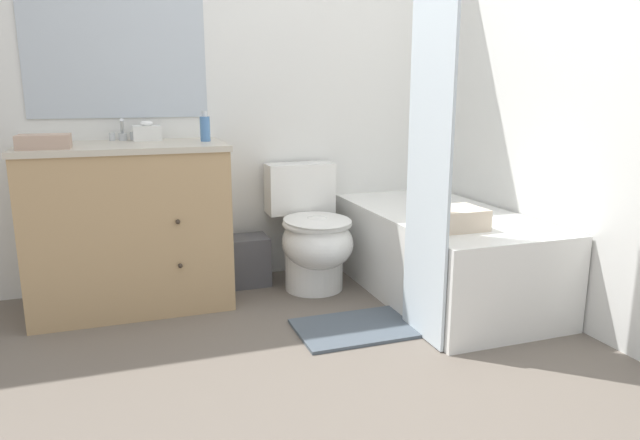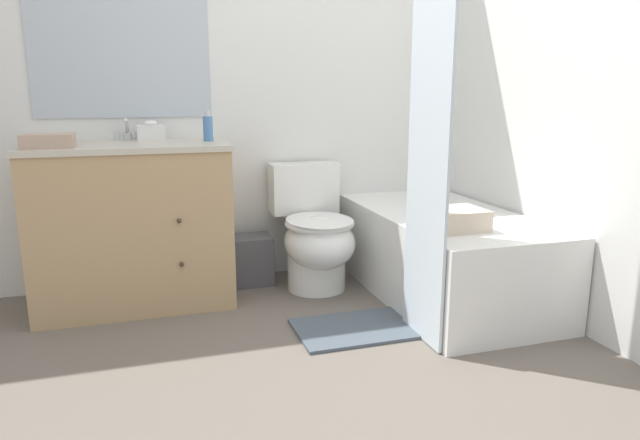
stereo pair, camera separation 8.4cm
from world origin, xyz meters
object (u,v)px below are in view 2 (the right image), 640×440
(sink_faucet, at_px, (127,134))
(bathtub, at_px, (444,254))
(wastebasket, at_px, (250,260))
(hand_towel_folded, at_px, (48,141))
(bath_mat, at_px, (356,328))
(toilet, at_px, (316,236))
(tissue_box, at_px, (151,132))
(vanity_cabinet, at_px, (133,223))
(soap_dispenser, at_px, (208,128))
(bath_towel_folded, at_px, (452,220))

(sink_faucet, height_order, bathtub, sink_faucet)
(wastebasket, xyz_separation_m, hand_towel_folded, (-1.00, -0.25, 0.76))
(bathtub, distance_m, wastebasket, 1.14)
(bath_mat, bearing_deg, bathtub, 25.64)
(sink_faucet, bearing_deg, toilet, -15.83)
(tissue_box, bearing_deg, hand_towel_folded, -146.70)
(sink_faucet, distance_m, tissue_box, 0.13)
(vanity_cabinet, xyz_separation_m, toilet, (1.00, -0.08, -0.13))
(vanity_cabinet, height_order, bath_mat, vanity_cabinet)
(sink_faucet, height_order, wastebasket, sink_faucet)
(bath_mat, bearing_deg, soap_dispenser, 128.79)
(sink_faucet, bearing_deg, vanity_cabinet, -90.00)
(bathtub, bearing_deg, sink_faucet, 159.24)
(sink_faucet, xyz_separation_m, bath_towel_folded, (1.48, -0.99, -0.37))
(tissue_box, relative_size, hand_towel_folded, 0.64)
(soap_dispenser, distance_m, bath_towel_folded, 1.38)
(wastebasket, bearing_deg, bath_towel_folded, -47.14)
(vanity_cabinet, distance_m, soap_dispenser, 0.65)
(sink_faucet, height_order, hand_towel_folded, sink_faucet)
(vanity_cabinet, distance_m, bath_mat, 1.32)
(tissue_box, bearing_deg, sink_faucet, 166.57)
(bath_towel_folded, bearing_deg, vanity_cabinet, 152.18)
(vanity_cabinet, height_order, tissue_box, tissue_box)
(sink_faucet, distance_m, soap_dispenser, 0.47)
(vanity_cabinet, height_order, bath_towel_folded, vanity_cabinet)
(vanity_cabinet, relative_size, hand_towel_folded, 4.39)
(bath_towel_folded, relative_size, bath_mat, 0.52)
(tissue_box, xyz_separation_m, soap_dispenser, (0.29, -0.17, 0.03))
(bathtub, xyz_separation_m, wastebasket, (-1.00, 0.53, -0.10))
(tissue_box, bearing_deg, soap_dispenser, -29.71)
(wastebasket, height_order, bath_mat, wastebasket)
(bath_towel_folded, bearing_deg, wastebasket, 132.86)
(toilet, relative_size, bathtub, 0.50)
(vanity_cabinet, distance_m, toilet, 1.01)
(wastebasket, height_order, soap_dispenser, soap_dispenser)
(bathtub, relative_size, soap_dispenser, 8.71)
(sink_faucet, bearing_deg, wastebasket, -8.16)
(vanity_cabinet, xyz_separation_m, sink_faucet, (-0.00, 0.21, 0.46))
(sink_faucet, xyz_separation_m, wastebasket, (0.65, -0.09, -0.76))
(bathtub, bearing_deg, vanity_cabinet, 165.72)
(tissue_box, bearing_deg, bath_mat, -45.59)
(bathtub, height_order, bath_towel_folded, bath_towel_folded)
(vanity_cabinet, xyz_separation_m, tissue_box, (0.13, 0.18, 0.47))
(wastebasket, distance_m, soap_dispenser, 0.84)
(vanity_cabinet, bearing_deg, wastebasket, 9.82)
(sink_faucet, relative_size, hand_towel_folded, 0.61)
(hand_towel_folded, bearing_deg, sink_faucet, 44.41)
(vanity_cabinet, xyz_separation_m, bathtub, (1.65, -0.42, -0.20))
(soap_dispenser, distance_m, bath_mat, 1.33)
(tissue_box, height_order, bath_mat, tissue_box)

